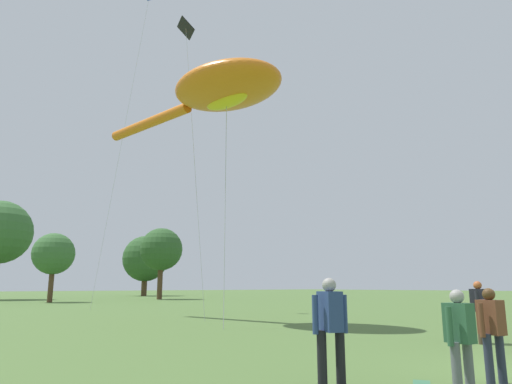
# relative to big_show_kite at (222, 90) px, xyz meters

# --- Properties ---
(big_show_kite) EXTENTS (4.81, 12.73, 11.44)m
(big_show_kite) POSITION_rel_big_show_kite_xyz_m (0.00, 0.00, 0.00)
(big_show_kite) COLOR orange
(big_show_kite) RESTS_ON ground
(person_child_front) EXTENTS (0.55, 0.44, 1.55)m
(person_child_front) POSITION_rel_big_show_kite_xyz_m (-3.63, -13.11, -9.73)
(person_child_front) COLOR #282D42
(person_child_front) RESTS_ON ground
(person_grey_haired_man) EXTENTS (0.60, 0.49, 1.72)m
(person_grey_haired_man) POSITION_rel_big_show_kite_xyz_m (1.71, -10.40, -9.64)
(person_grey_haired_man) COLOR #473828
(person_grey_haired_man) RESTS_ON ground
(person_tall_center) EXTENTS (0.55, 0.41, 1.53)m
(person_tall_center) POSITION_rel_big_show_kite_xyz_m (-5.09, -13.31, -9.74)
(person_tall_center) COLOR slate
(person_tall_center) RESTS_ON ground
(person_navy_jacket) EXTENTS (0.58, 0.50, 1.71)m
(person_navy_jacket) POSITION_rel_big_show_kite_xyz_m (-5.98, -11.63, -9.64)
(person_navy_jacket) COLOR black
(person_navy_jacket) RESTS_ON ground
(small_kite_tiny_distant) EXTENTS (0.99, 3.27, 16.37)m
(small_kite_tiny_distant) POSITION_rel_big_show_kite_xyz_m (0.42, 4.12, 4.61)
(small_kite_tiny_distant) COLOR black
(small_kite_tiny_distant) RESTS_ON ground
(small_kite_streamer_purple) EXTENTS (2.60, 2.15, 23.29)m
(small_kite_streamer_purple) POSITION_rel_big_show_kite_xyz_m (1.68, 12.78, 8.92)
(small_kite_streamer_purple) COLOR blue
(small_kite_streamer_purple) RESTS_ON ground
(tree_broad_distant) EXTENTS (7.36, 7.36, 9.64)m
(tree_broad_distant) POSITION_rel_big_show_kite_xyz_m (23.15, 53.86, -4.70)
(tree_broad_distant) COLOR #513823
(tree_broad_distant) RESTS_ON ground
(tree_shrub_far) EXTENTS (4.10, 4.10, 6.78)m
(tree_shrub_far) POSITION_rel_big_show_kite_xyz_m (2.37, 32.04, -5.93)
(tree_shrub_far) COLOR #513823
(tree_shrub_far) RESTS_ON ground
(tree_pine_center) EXTENTS (5.16, 5.16, 8.57)m
(tree_pine_center) POSITION_rel_big_show_kite_xyz_m (15.74, 34.75, -4.68)
(tree_pine_center) COLOR #513823
(tree_pine_center) RESTS_ON ground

